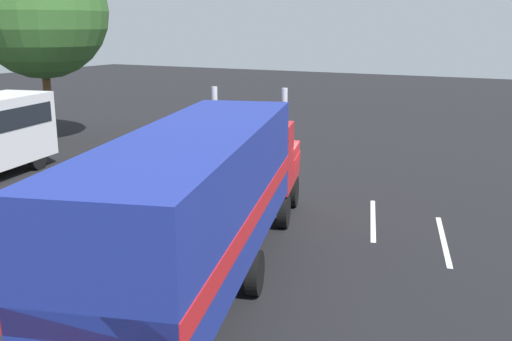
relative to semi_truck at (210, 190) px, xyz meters
name	(u,v)px	position (x,y,z in m)	size (l,w,h in m)	color
ground_plane	(275,208)	(6.66, 1.53, -2.52)	(120.00, 120.00, 0.00)	black
lane_stripe_near	(373,219)	(7.03, -1.97, -2.52)	(4.40, 0.16, 0.01)	silver
lane_stripe_mid	(443,240)	(6.13, -4.44, -2.52)	(4.40, 0.16, 0.01)	silver
semi_truck	(210,190)	(0.00, 0.00, 0.00)	(14.25, 6.62, 4.50)	red
person_bystander	(142,231)	(0.54, 2.56, -1.63)	(0.42, 0.48, 1.63)	black
tree_left	(40,12)	(12.04, 18.27, 4.55)	(7.19, 7.19, 10.68)	brown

